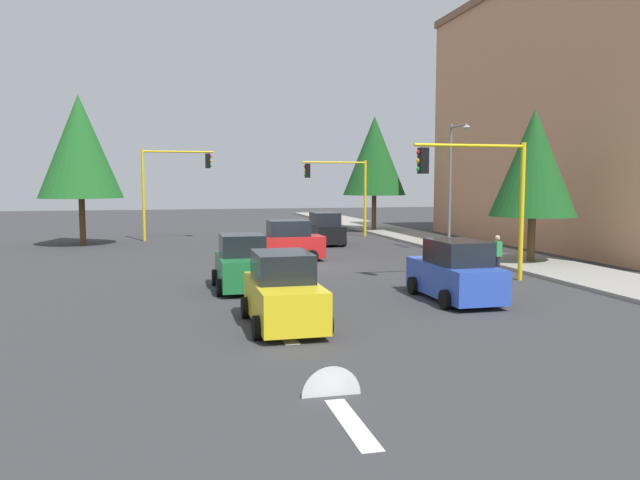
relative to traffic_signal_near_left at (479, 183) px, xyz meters
The scene contains 18 objects.
ground_plane 9.07m from the traffic_signal_near_left, 136.74° to the right, with size 120.00×120.00×0.00m, color #353538.
sidewalk_kerb 12.59m from the traffic_signal_near_left, 156.19° to the left, with size 80.00×4.00×0.15m, color gray.
lane_arrow_near 10.94m from the traffic_signal_near_left, 57.47° to the right, with size 2.40×1.10×1.10m.
lane_arrow_mid 14.89m from the traffic_signal_near_left, 36.90° to the right, with size 2.40×1.10×1.10m.
apartment_block 17.53m from the traffic_signal_near_left, 131.01° to the left, with size 23.79×9.30×15.85m.
traffic_signal_near_left is the anchor object (origin of this frame).
traffic_signal_far_right 23.01m from the traffic_signal_near_left, 150.36° to the right, with size 0.36×4.59×5.93m.
traffic_signal_far_left 20.00m from the traffic_signal_near_left, behind, with size 0.36×4.59×5.32m.
street_lamp_curbside 10.26m from the traffic_signal_near_left, 159.70° to the left, with size 2.15×0.28×7.00m.
tree_roadside_near 6.35m from the traffic_signal_near_left, 129.49° to the left, with size 3.92×3.92×7.16m.
tree_roadside_far 24.39m from the traffic_signal_near_left, behind, with size 4.82×4.82×8.85m.
tree_opposite_side 24.61m from the traffic_signal_near_left, 137.24° to the right, with size 4.91×4.91×9.00m.
car_red 10.42m from the traffic_signal_near_left, 143.05° to the right, with size 2.08×3.73×1.98m.
car_blue 4.98m from the traffic_signal_near_left, 37.67° to the right, with size 4.17×2.02×1.98m.
car_green 9.43m from the traffic_signal_near_left, 92.86° to the right, with size 3.64×2.03×1.98m.
car_black 15.61m from the traffic_signal_near_left, behind, with size 4.11×2.03×1.98m.
car_yellow 10.52m from the traffic_signal_near_left, 57.53° to the right, with size 4.00×1.97×1.98m.
pedestrian_crossing 3.33m from the traffic_signal_near_left, 124.13° to the left, with size 0.40×0.24×1.70m.
Camera 1 is at (27.45, -5.72, 3.86)m, focal length 34.64 mm.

